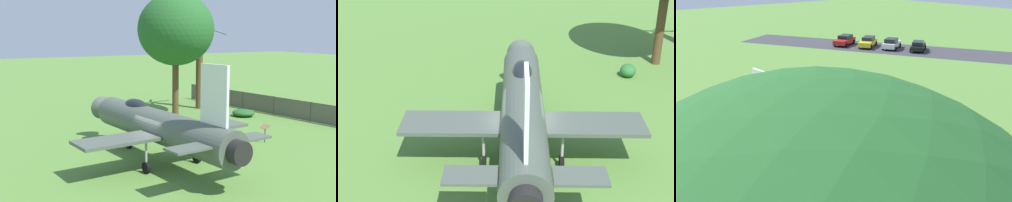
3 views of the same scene
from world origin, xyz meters
TOP-DOWN VIEW (x-y plane):
  - ground_plane at (0.00, 0.00)m, footprint 200.00×200.00m
  - display_jet at (0.37, 0.03)m, footprint 13.72×10.10m
  - shrub_by_tree at (9.26, -5.56)m, footprint 1.05×0.93m

SIDE VIEW (x-z plane):
  - ground_plane at x=0.00m, z-range 0.00..0.00m
  - shrub_by_tree at x=9.26m, z-range 0.00..0.76m
  - display_jet at x=0.37m, z-range -0.78..4.83m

